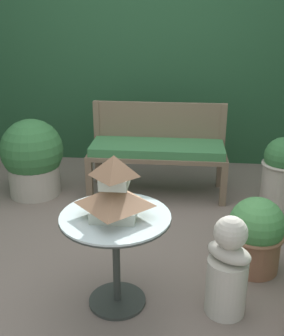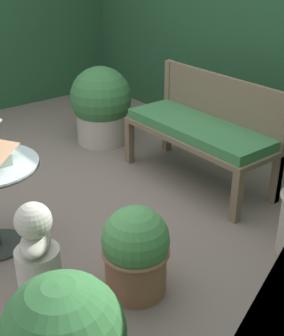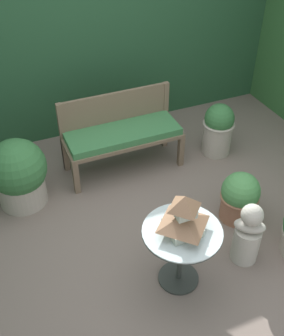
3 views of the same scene
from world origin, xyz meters
TOP-DOWN VIEW (x-y plane):
  - ground at (0.00, 0.00)m, footprint 30.00×30.00m
  - foliage_hedge_back at (0.00, 2.31)m, footprint 6.40×0.82m
  - garden_bench at (0.16, 0.99)m, footprint 1.28×0.49m
  - bench_backrest at (0.16, 1.22)m, footprint 1.28×0.06m
  - patio_table at (0.03, -0.65)m, footprint 0.63×0.63m
  - pagoda_birdhouse at (0.03, -0.65)m, footprint 0.34×0.34m
  - garden_bust at (0.67, -0.66)m, footprint 0.31×0.28m
  - potted_plant_bench_right at (-1.00, 0.86)m, footprint 0.58×0.58m
  - potted_plant_patio_mid at (1.28, 0.84)m, footprint 0.37×0.37m
  - potted_plant_path_edge at (0.90, -0.20)m, footprint 0.38×0.38m

SIDE VIEW (x-z plane):
  - ground at x=0.00m, z-range 0.00..0.00m
  - potted_plant_path_edge at x=0.90m, z-range 0.00..0.52m
  - garden_bust at x=0.67m, z-range -0.03..0.60m
  - potted_plant_patio_mid at x=1.28m, z-range 0.01..0.64m
  - potted_plant_bench_right at x=-1.00m, z-range 0.00..0.73m
  - garden_bench at x=0.16m, z-range 0.17..0.67m
  - patio_table at x=0.03m, z-range 0.17..0.76m
  - bench_backrest at x=0.16m, z-range 0.18..1.02m
  - pagoda_birdhouse at x=0.03m, z-range 0.57..0.92m
  - foliage_hedge_back at x=0.00m, z-range 0.00..2.27m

